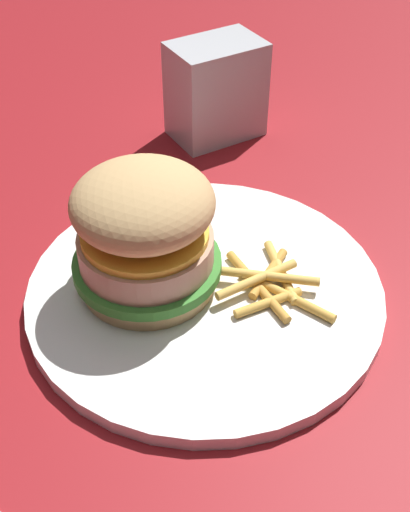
% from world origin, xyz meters
% --- Properties ---
extents(ground_plane, '(1.60, 1.60, 0.00)m').
position_xyz_m(ground_plane, '(0.00, 0.00, 0.00)').
color(ground_plane, maroon).
extents(plate, '(0.27, 0.27, 0.01)m').
position_xyz_m(plate, '(-0.01, 0.02, 0.01)').
color(plate, white).
rests_on(plate, ground_plane).
extents(sandwich, '(0.11, 0.11, 0.10)m').
position_xyz_m(sandwich, '(-0.03, 0.06, 0.06)').
color(sandwich, tan).
rests_on(sandwich, plate).
extents(fries_pile, '(0.09, 0.10, 0.01)m').
position_xyz_m(fries_pile, '(0.00, -0.03, 0.02)').
color(fries_pile, '#E5B251').
rests_on(fries_pile, plate).
extents(napkin_dispenser, '(0.11, 0.10, 0.10)m').
position_xyz_m(napkin_dispenser, '(0.21, 0.12, 0.05)').
color(napkin_dispenser, '#B7BABF').
rests_on(napkin_dispenser, ground_plane).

